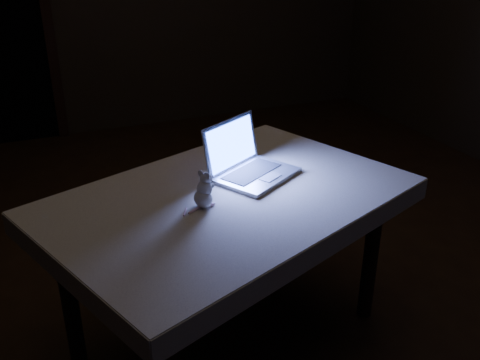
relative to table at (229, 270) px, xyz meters
name	(u,v)px	position (x,y,z in m)	size (l,w,h in m)	color
floor	(244,275)	(0.24, 0.39, -0.34)	(5.00, 5.00, 0.00)	black
table	(229,270)	(0.00, 0.00, 0.00)	(1.27, 0.82, 0.68)	black
tablecloth	(210,207)	(-0.07, 0.00, 0.31)	(1.36, 0.90, 0.08)	beige
laptop	(257,152)	(0.16, 0.10, 0.46)	(0.32, 0.28, 0.22)	#A5A5A9
plush_mouse	(203,190)	(-0.12, -0.06, 0.42)	(0.10, 0.10, 0.13)	silver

